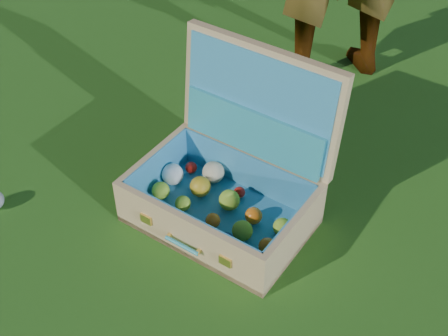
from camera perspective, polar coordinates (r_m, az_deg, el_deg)
ground at (r=1.97m, az=-5.41°, el=-2.63°), size 60.00×60.00×0.00m
suitcase at (r=1.83m, az=0.64°, el=-0.51°), size 0.64×0.59×0.49m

